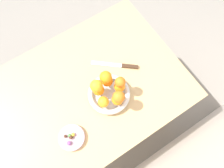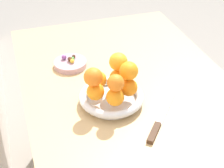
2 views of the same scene
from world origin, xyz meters
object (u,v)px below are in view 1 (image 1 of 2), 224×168
at_px(orange_3, 103,102).
at_px(candy_ball_3, 70,136).
at_px(orange_4, 117,99).
at_px(orange_6, 106,77).
at_px(orange_7, 120,82).
at_px(orange_8, 119,97).
at_px(orange_5, 96,86).
at_px(orange_1, 107,81).
at_px(orange_0, 119,86).
at_px(candy_ball_4, 73,135).
at_px(candy_dish, 72,138).
at_px(candy_ball_0, 69,143).
at_px(candy_ball_2, 71,137).
at_px(candy_ball_1, 65,136).
at_px(dining_table, 84,97).
at_px(fruit_bowl, 109,94).
at_px(orange_2, 98,90).
at_px(knife, 119,65).

distance_m(orange_3, candy_ball_3, 0.23).
height_order(orange_4, orange_6, orange_6).
relative_size(orange_7, orange_8, 0.89).
xyz_separation_m(orange_5, orange_8, (-0.06, 0.10, -0.00)).
bearing_deg(orange_7, orange_1, -56.81).
bearing_deg(orange_0, orange_8, 51.68).
relative_size(orange_5, orange_8, 1.03).
bearing_deg(orange_1, orange_5, 10.94).
xyz_separation_m(orange_1, candy_ball_4, (0.28, 0.13, -0.04)).
xyz_separation_m(candy_dish, candy_ball_0, (0.02, 0.02, 0.02)).
xyz_separation_m(orange_4, candy_ball_4, (0.27, 0.02, -0.04)).
xyz_separation_m(orange_3, orange_8, (-0.07, 0.03, 0.06)).
relative_size(orange_0, candy_ball_0, 2.94).
bearing_deg(candy_dish, orange_4, -174.82).
relative_size(orange_3, orange_7, 1.05).
xyz_separation_m(orange_0, candy_ball_3, (0.33, 0.07, -0.04)).
height_order(orange_3, candy_ball_2, orange_3).
bearing_deg(candy_dish, orange_5, -151.76).
height_order(orange_5, candy_ball_3, orange_5).
height_order(orange_4, candy_ball_4, orange_4).
xyz_separation_m(orange_6, candy_ball_1, (0.31, 0.12, -0.10)).
distance_m(orange_0, candy_ball_0, 0.37).
bearing_deg(candy_ball_4, candy_ball_1, -21.88).
height_order(orange_0, candy_ball_3, orange_0).
bearing_deg(orange_1, candy_ball_4, 24.82).
xyz_separation_m(dining_table, orange_4, (-0.12, 0.15, 0.16)).
distance_m(fruit_bowl, candy_dish, 0.29).
height_order(orange_2, candy_ball_2, orange_2).
bearing_deg(candy_ball_4, orange_0, -167.24).
xyz_separation_m(orange_2, candy_ball_2, (0.23, 0.12, -0.04)).
height_order(orange_3, orange_7, orange_7).
height_order(orange_6, candy_ball_3, orange_6).
bearing_deg(fruit_bowl, orange_5, -40.14).
xyz_separation_m(candy_ball_1, candy_ball_4, (-0.04, 0.01, 0.00)).
height_order(orange_5, candy_ball_4, orange_5).
xyz_separation_m(orange_7, candy_ball_4, (0.32, 0.07, -0.09)).
bearing_deg(candy_ball_2, knife, -154.25).
bearing_deg(fruit_bowl, candy_ball_3, 14.97).
relative_size(dining_table, orange_3, 19.49).
bearing_deg(candy_ball_4, fruit_bowl, -163.12).
bearing_deg(orange_0, candy_dish, 13.06).
xyz_separation_m(orange_6, candy_ball_4, (0.27, 0.13, -0.10)).
distance_m(orange_0, knife, 0.16).
height_order(orange_8, candy_ball_4, orange_8).
xyz_separation_m(candy_dish, knife, (-0.41, -0.20, -0.01)).
bearing_deg(orange_2, orange_0, 156.72).
distance_m(dining_table, orange_5, 0.23).
height_order(fruit_bowl, orange_8, orange_8).
bearing_deg(dining_table, candy_ball_3, 45.17).
xyz_separation_m(orange_2, candy_ball_4, (0.22, 0.11, -0.04)).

